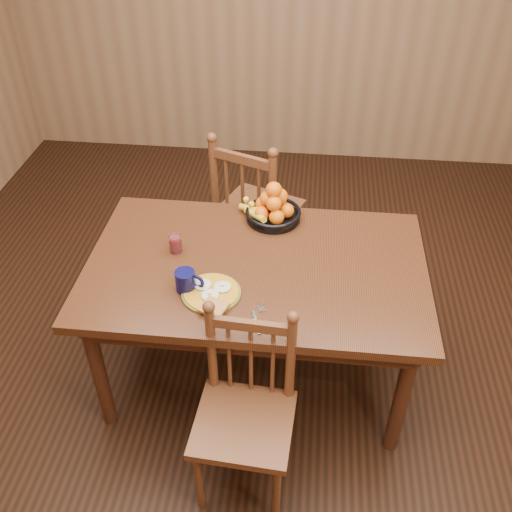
# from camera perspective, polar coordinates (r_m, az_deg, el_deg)

# --- Properties ---
(room) EXTENTS (4.52, 5.02, 2.72)m
(room) POSITION_cam_1_polar(r_m,az_deg,el_deg) (2.35, -0.00, 10.55)
(room) COLOR black
(room) RESTS_ON ground
(dining_table) EXTENTS (1.60, 1.00, 0.75)m
(dining_table) POSITION_cam_1_polar(r_m,az_deg,el_deg) (2.74, -0.00, -2.21)
(dining_table) COLOR black
(dining_table) RESTS_ON ground
(chair_far) EXTENTS (0.59, 0.57, 1.01)m
(chair_far) POSITION_cam_1_polar(r_m,az_deg,el_deg) (3.50, -0.09, 4.53)
(chair_far) COLOR #4D2617
(chair_far) RESTS_ON ground
(chair_near) EXTENTS (0.43, 0.41, 0.90)m
(chair_near) POSITION_cam_1_polar(r_m,az_deg,el_deg) (2.49, -1.07, -15.48)
(chair_near) COLOR #4D2617
(chair_near) RESTS_ON ground
(breakfast_plate) EXTENTS (0.26, 0.30, 0.04)m
(breakfast_plate) POSITION_cam_1_polar(r_m,az_deg,el_deg) (2.52, -4.47, -3.72)
(breakfast_plate) COLOR #59601E
(breakfast_plate) RESTS_ON dining_table
(fork) EXTENTS (0.06, 0.18, 0.00)m
(fork) POSITION_cam_1_polar(r_m,az_deg,el_deg) (2.42, 0.17, -6.11)
(fork) COLOR silver
(fork) RESTS_ON dining_table
(spoon) EXTENTS (0.05, 0.16, 0.01)m
(spoon) POSITION_cam_1_polar(r_m,az_deg,el_deg) (2.61, -6.40, -2.25)
(spoon) COLOR silver
(spoon) RESTS_ON dining_table
(coffee_mug) EXTENTS (0.13, 0.09, 0.10)m
(coffee_mug) POSITION_cam_1_polar(r_m,az_deg,el_deg) (2.53, -6.98, -2.47)
(coffee_mug) COLOR #0A0B3A
(coffee_mug) RESTS_ON dining_table
(juice_glass) EXTENTS (0.06, 0.06, 0.09)m
(juice_glass) POSITION_cam_1_polar(r_m,az_deg,el_deg) (2.76, -8.04, 1.19)
(juice_glass) COLOR silver
(juice_glass) RESTS_ON dining_table
(fruit_bowl) EXTENTS (0.32, 0.29, 0.22)m
(fruit_bowl) POSITION_cam_1_polar(r_m,az_deg,el_deg) (2.95, 1.65, 4.76)
(fruit_bowl) COLOR black
(fruit_bowl) RESTS_ON dining_table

